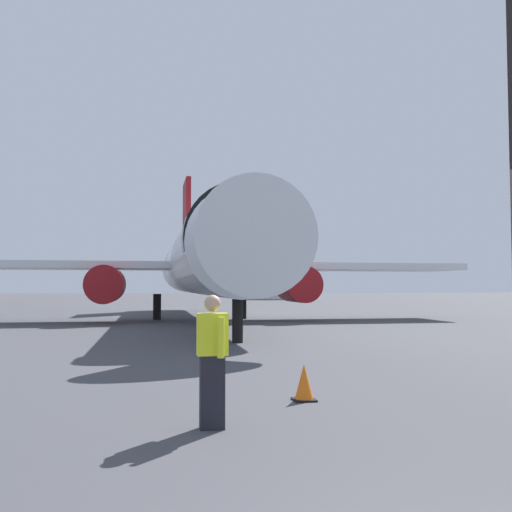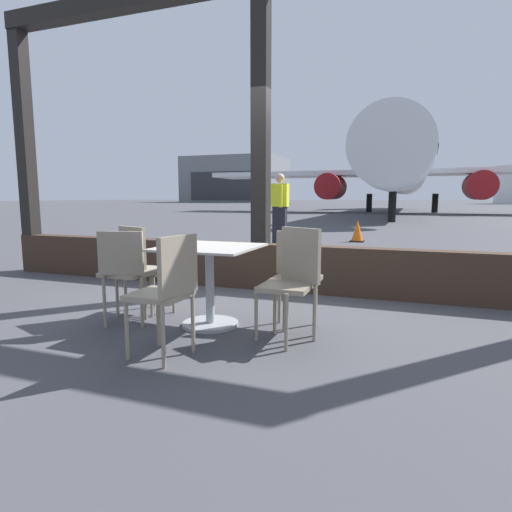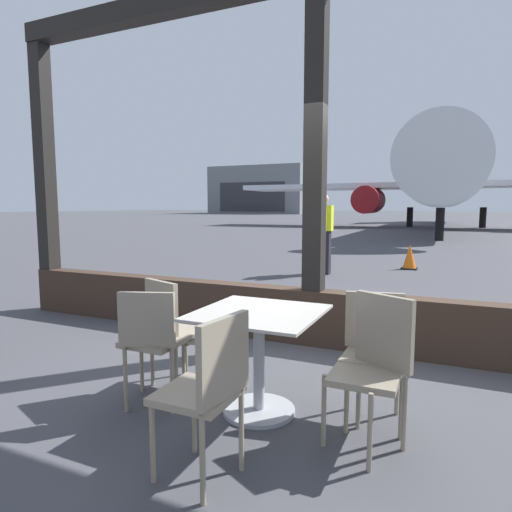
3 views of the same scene
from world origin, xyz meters
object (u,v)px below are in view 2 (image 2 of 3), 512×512
object	(u,v)px
cafe_chair_aisle_left	(141,263)
traffic_cone	(357,231)
cafe_chair_window_left	(293,274)
cafe_chair_aisle_right	(168,285)
cafe_chair_window_right	(297,270)
airplane	(402,169)
dining_table	(210,278)
distant_hangar	(236,180)
ground_crew_worker	(280,209)
cafe_chair_side_extra	(125,268)

from	to	relation	value
cafe_chair_aisle_left	traffic_cone	xyz separation A→B (m)	(1.12, 7.99, -0.25)
cafe_chair_window_left	cafe_chair_aisle_right	bearing A→B (deg)	-134.50
cafe_chair_window_right	airplane	world-z (taller)	airplane
dining_table	cafe_chair_aisle_left	bearing A→B (deg)	173.60
airplane	distant_hangar	distance (m)	66.79
cafe_chair_window_right	traffic_cone	size ratio (longest dim) A/B	1.49
cafe_chair_window_right	cafe_chair_aisle_left	bearing A→B (deg)	-174.26
cafe_chair_aisle_left	distant_hangar	world-z (taller)	distant_hangar
cafe_chair_window_left	dining_table	bearing A→B (deg)	173.52
airplane	distant_hangar	size ratio (longest dim) A/B	1.56
cafe_chair_window_right	cafe_chair_aisle_right	xyz separation A→B (m)	(-0.67, -1.08, 0.02)
distant_hangar	ground_crew_worker	bearing A→B (deg)	-66.33
dining_table	traffic_cone	distance (m)	8.09
cafe_chair_aisle_left	dining_table	bearing A→B (deg)	-6.40
cafe_chair_window_left	airplane	bearing A→B (deg)	90.18
airplane	traffic_cone	size ratio (longest dim) A/B	54.31
cafe_chair_window_right	cafe_chair_aisle_left	xyz separation A→B (m)	(-1.56, -0.16, 0.00)
cafe_chair_aisle_left	ground_crew_worker	bearing A→B (deg)	94.87
dining_table	distant_hangar	bearing A→B (deg)	112.82
cafe_chair_window_right	distant_hangar	size ratio (longest dim) A/B	0.04
cafe_chair_window_right	cafe_chair_aisle_left	size ratio (longest dim) A/B	0.97
dining_table	airplane	xyz separation A→B (m)	(0.71, 29.82, 2.77)
cafe_chair_aisle_right	airplane	size ratio (longest dim) A/B	0.03
cafe_chair_window_right	cafe_chair_aisle_right	world-z (taller)	cafe_chair_aisle_right
dining_table	cafe_chair_window_right	size ratio (longest dim) A/B	0.96
ground_crew_worker	traffic_cone	world-z (taller)	ground_crew_worker
cafe_chair_side_extra	ground_crew_worker	distance (m)	6.78
ground_crew_worker	airplane	bearing A→B (deg)	84.95
cafe_chair_aisle_left	traffic_cone	distance (m)	8.07
dining_table	distant_hangar	world-z (taller)	distant_hangar
distant_hangar	cafe_chair_window_right	bearing A→B (deg)	-66.69
dining_table	traffic_cone	world-z (taller)	dining_table
distant_hangar	cafe_chair_aisle_left	bearing A→B (deg)	-67.62
traffic_cone	distant_hangar	xyz separation A→B (m)	(-36.33, 77.51, 4.61)
cafe_chair_side_extra	dining_table	bearing A→B (deg)	17.99
cafe_chair_side_extra	traffic_cone	distance (m)	8.39
dining_table	cafe_chair_aisle_right	distance (m)	0.84
airplane	distant_hangar	world-z (taller)	airplane
ground_crew_worker	cafe_chair_window_left	bearing A→B (deg)	-71.89
cafe_chair_aisle_right	cafe_chair_window_left	bearing A→B (deg)	45.50
cafe_chair_aisle_left	cafe_chair_side_extra	bearing A→B (deg)	-80.43
cafe_chair_window_left	traffic_cone	distance (m)	8.19
dining_table	cafe_chair_window_left	size ratio (longest dim) A/B	0.91
ground_crew_worker	distant_hangar	xyz separation A→B (m)	(-34.66, 79.09, 3.98)
cafe_chair_window_right	distant_hangar	distance (m)	93.03
cafe_chair_side_extra	ground_crew_worker	bearing A→B (deg)	95.11
cafe_chair_aisle_right	traffic_cone	xyz separation A→B (m)	(0.24, 8.91, -0.27)
cafe_chair_aisle_left	distant_hangar	bearing A→B (deg)	112.38
cafe_chair_window_right	traffic_cone	xyz separation A→B (m)	(-0.43, 7.83, -0.25)
cafe_chair_aisle_left	ground_crew_worker	distance (m)	6.45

